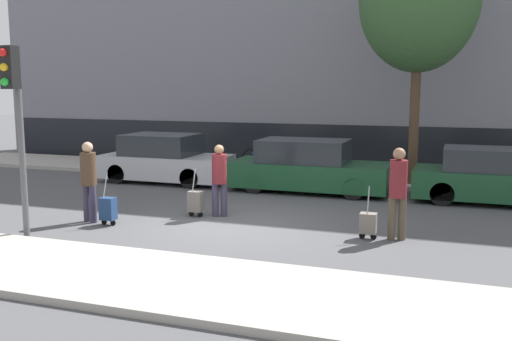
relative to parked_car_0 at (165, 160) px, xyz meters
name	(u,v)px	position (x,y,z in m)	size (l,w,h in m)	color
ground_plane	(231,226)	(4.12, -4.67, -0.69)	(80.00, 80.00, 0.00)	#4C4C4F
sidewalk_near	(140,278)	(4.12, -8.42, -0.63)	(28.00, 2.50, 0.12)	#A39E93
sidewalk_far	(310,175)	(4.12, 2.33, -0.63)	(28.00, 3.00, 0.12)	#A39E93
parked_car_0	(165,160)	(0.00, 0.00, 0.00)	(3.99, 1.89, 1.49)	#B7BABF
parked_car_1	(308,168)	(4.65, -0.16, 0.00)	(4.49, 1.80, 1.48)	#194728
parked_car_2	(492,178)	(9.51, -0.19, -0.03)	(3.96, 1.72, 1.41)	#194728
pedestrian_left	(89,177)	(1.05, -5.37, 0.33)	(0.35, 0.34, 1.78)	#383347
trolley_left	(108,209)	(1.59, -5.48, -0.33)	(0.34, 0.29, 1.15)	navy
pedestrian_center	(219,176)	(3.53, -3.90, 0.25)	(0.34, 0.34, 1.66)	#383347
trolley_center	(196,201)	(3.02, -4.11, -0.33)	(0.34, 0.29, 1.13)	slate
pedestrian_right	(398,188)	(7.58, -4.62, 0.35)	(0.34, 0.34, 1.81)	#4C4233
trolley_right	(368,223)	(7.05, -4.76, -0.37)	(0.34, 0.29, 1.06)	slate
traffic_light	(15,103)	(0.67, -7.03, 1.97)	(0.28, 0.47, 3.72)	#515154
parked_bicycle	(266,159)	(2.45, 2.67, -0.20)	(1.77, 0.06, 0.96)	black
bare_tree_near_crossing	(419,0)	(7.41, 1.50, 4.71)	(3.38, 3.38, 7.36)	#4C3826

